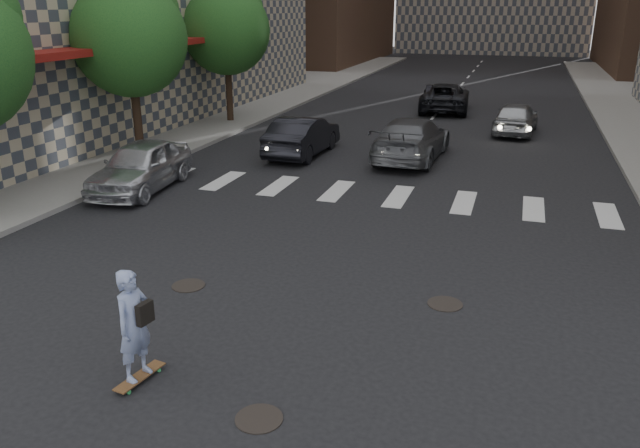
# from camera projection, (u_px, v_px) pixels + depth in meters

# --- Properties ---
(ground) EXTENTS (160.00, 160.00, 0.00)m
(ground) POSITION_uv_depth(u_px,v_px,m) (252.00, 326.00, 11.57)
(ground) COLOR black
(ground) RESTS_ON ground
(sidewalk_left) EXTENTS (13.00, 80.00, 0.15)m
(sidewalk_left) POSITION_uv_depth(u_px,v_px,m) (155.00, 113.00, 33.68)
(sidewalk_left) COLOR gray
(sidewalk_left) RESTS_ON ground
(tree_b) EXTENTS (4.20, 4.20, 6.60)m
(tree_b) POSITION_uv_depth(u_px,v_px,m) (132.00, 33.00, 22.74)
(tree_b) COLOR #382619
(tree_b) RESTS_ON sidewalk_left
(tree_c) EXTENTS (4.20, 4.20, 6.60)m
(tree_c) POSITION_uv_depth(u_px,v_px,m) (228.00, 26.00, 29.93)
(tree_c) COLOR #382619
(tree_c) RESTS_ON sidewalk_left
(manhole_a) EXTENTS (0.70, 0.70, 0.02)m
(manhole_a) POSITION_uv_depth(u_px,v_px,m) (259.00, 419.00, 8.98)
(manhole_a) COLOR black
(manhole_a) RESTS_ON ground
(manhole_b) EXTENTS (0.70, 0.70, 0.02)m
(manhole_b) POSITION_uv_depth(u_px,v_px,m) (188.00, 286.00, 13.22)
(manhole_b) COLOR black
(manhole_b) RESTS_ON ground
(manhole_c) EXTENTS (0.70, 0.70, 0.02)m
(manhole_c) POSITION_uv_depth(u_px,v_px,m) (445.00, 304.00, 12.42)
(manhole_c) COLOR black
(manhole_c) RESTS_ON ground
(skateboarder) EXTENTS (0.54, 0.99, 1.92)m
(skateboarder) POSITION_uv_depth(u_px,v_px,m) (134.00, 325.00, 9.55)
(skateboarder) COLOR brown
(skateboarder) RESTS_ON ground
(silver_sedan) EXTENTS (2.29, 4.78, 1.58)m
(silver_sedan) POSITION_uv_depth(u_px,v_px,m) (141.00, 166.00, 19.82)
(silver_sedan) COLOR silver
(silver_sedan) RESTS_ON ground
(traffic_car_a) EXTENTS (1.74, 4.68, 1.53)m
(traffic_car_a) POSITION_uv_depth(u_px,v_px,m) (303.00, 136.00, 24.44)
(traffic_car_a) COLOR black
(traffic_car_a) RESTS_ON ground
(traffic_car_b) EXTENTS (2.50, 5.61, 1.60)m
(traffic_car_b) POSITION_uv_depth(u_px,v_px,m) (412.00, 139.00, 23.73)
(traffic_car_b) COLOR #57595E
(traffic_car_b) RESTS_ON ground
(traffic_car_c) EXTENTS (2.94, 5.67, 1.53)m
(traffic_car_c) POSITION_uv_depth(u_px,v_px,m) (445.00, 97.00, 34.58)
(traffic_car_c) COLOR black
(traffic_car_c) RESTS_ON ground
(traffic_car_d) EXTENTS (2.14, 4.47, 1.47)m
(traffic_car_d) POSITION_uv_depth(u_px,v_px,m) (516.00, 118.00, 28.52)
(traffic_car_d) COLOR #9EA0A4
(traffic_car_d) RESTS_ON ground
(traffic_car_e) EXTENTS (1.94, 4.21, 1.34)m
(traffic_car_e) POSITION_uv_depth(u_px,v_px,m) (438.00, 96.00, 35.57)
(traffic_car_e) COLOR black
(traffic_car_e) RESTS_ON ground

